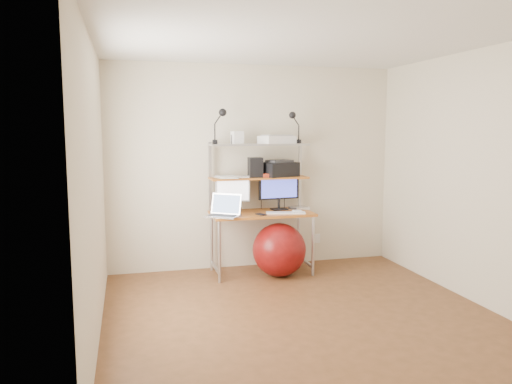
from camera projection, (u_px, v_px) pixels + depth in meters
The scene contains 20 objects.
room at pixel (304, 182), 4.48m from camera, with size 3.60×3.60×3.60m.
computer_desk at pixel (260, 194), 5.96m from camera, with size 1.20×0.60×1.57m.
wall_outlet at pixel (317, 238), 6.53m from camera, with size 0.08×0.01×0.12m, color white.
monitor_silver at pixel (233, 191), 5.97m from camera, with size 0.41×0.19×0.46m.
monitor_black at pixel (279, 188), 6.09m from camera, with size 0.52×0.16×0.52m.
laptop at pixel (225, 211), 5.67m from camera, with size 0.46×0.44×0.32m.
keyboard at pixel (286, 213), 5.85m from camera, with size 0.46×0.13×0.01m, color white.
mouse at pixel (297, 211), 5.91m from camera, with size 0.10×0.06×0.03m, color white.
mac_mini at pixel (299, 208), 6.13m from camera, with size 0.19×0.19×0.04m, color silver.
phone at pixel (261, 214), 5.75m from camera, with size 0.07×0.13×0.01m, color black.
printer at pixel (279, 169), 6.07m from camera, with size 0.49×0.41×0.20m.
nas_cube at pixel (255, 167), 5.96m from camera, with size 0.16×0.16×0.23m, color black.
red_box at pixel (269, 175), 5.96m from camera, with size 0.16×0.11×0.05m, color #BE381E.
scanner at pixel (277, 139), 5.98m from camera, with size 0.46×0.37×0.11m.
box_white at pixel (237, 138), 5.86m from camera, with size 0.13×0.11×0.15m, color white.
box_grey at pixel (236, 139), 5.89m from camera, with size 0.11×0.11×0.11m, color #323235.
clip_lamp_left at pixel (221, 118), 5.73m from camera, with size 0.16×0.09×0.41m.
clip_lamp_right at pixel (294, 120), 5.97m from camera, with size 0.15×0.08×0.38m.
exercise_ball at pixel (279, 250), 5.85m from camera, with size 0.63×0.63×0.63m, color maroon.
paper_stack at pixel (229, 177), 5.89m from camera, with size 0.33×0.40×0.02m.
Camera 1 is at (-1.53, -4.21, 1.73)m, focal length 35.00 mm.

